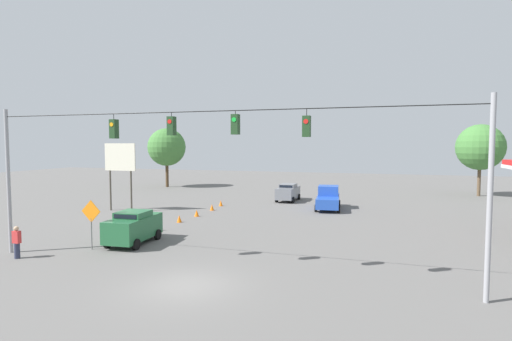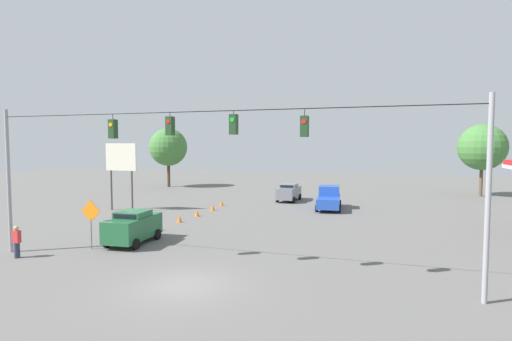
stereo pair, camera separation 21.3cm
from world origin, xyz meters
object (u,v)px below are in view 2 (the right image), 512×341
object	(u,v)px
traffic_cone_fourth	(197,213)
tree_horizon_right	(168,147)
tree_horizon_left	(482,147)
pickup_truck_blue_oncoming_deep	(329,199)
traffic_cone_third	(180,219)
traffic_cone_farthest	(222,203)
roadside_billboard	(121,163)
sedan_grey_withflow_deep	(289,192)
traffic_cone_fifth	(213,207)
pedestrian	(17,242)
work_zone_sign	(91,215)
overhead_signal_span	(201,162)
traffic_cone_nearest	(134,236)
traffic_cone_second	(159,227)
sedan_green_parked_shoulder	(133,227)

from	to	relation	value
traffic_cone_fourth	tree_horizon_right	bearing A→B (deg)	-54.33
tree_horizon_left	tree_horizon_right	xyz separation A→B (m)	(39.71, 2.10, -0.06)
pickup_truck_blue_oncoming_deep	traffic_cone_third	distance (m)	14.23
traffic_cone_farthest	roadside_billboard	bearing A→B (deg)	35.16
roadside_billboard	tree_horizon_right	distance (m)	20.32
sedan_grey_withflow_deep	traffic_cone_fourth	distance (m)	12.43
traffic_cone_fifth	pedestrian	world-z (taller)	pedestrian
pedestrian	work_zone_sign	bearing A→B (deg)	-133.06
overhead_signal_span	traffic_cone_fifth	distance (m)	18.40
overhead_signal_span	work_zone_sign	xyz separation A→B (m)	(7.88, -1.89, -3.20)
traffic_cone_nearest	tree_horizon_right	bearing A→B (deg)	-63.60
sedan_grey_withflow_deep	work_zone_sign	world-z (taller)	work_zone_sign
traffic_cone_second	pickup_truck_blue_oncoming_deep	bearing A→B (deg)	-127.47
traffic_cone_second	tree_horizon_right	world-z (taller)	tree_horizon_right
pickup_truck_blue_oncoming_deep	traffic_cone_third	world-z (taller)	pickup_truck_blue_oncoming_deep
sedan_green_parked_shoulder	traffic_cone_nearest	bearing A→B (deg)	-57.97
overhead_signal_span	traffic_cone_second	size ratio (longest dim) A/B	42.14
overhead_signal_span	sedan_grey_withflow_deep	bearing A→B (deg)	-86.39
traffic_cone_fifth	work_zone_sign	bearing A→B (deg)	85.67
traffic_cone_nearest	work_zone_sign	size ratio (longest dim) A/B	0.20
traffic_cone_second	traffic_cone_farthest	xyz separation A→B (m)	(0.18, -11.65, 0.00)
pickup_truck_blue_oncoming_deep	work_zone_sign	distance (m)	21.65
sedan_grey_withflow_deep	work_zone_sign	bearing A→B (deg)	74.32
traffic_cone_second	pedestrian	distance (m)	8.94
sedan_green_parked_shoulder	tree_horizon_left	xyz separation A→B (m)	(-25.14, -31.30, 4.64)
traffic_cone_farthest	tree_horizon_right	xyz separation A→B (m)	(13.95, -13.93, 5.33)
traffic_cone_second	traffic_cone_fourth	bearing A→B (deg)	-90.59
traffic_cone_nearest	traffic_cone_second	bearing A→B (deg)	-88.54
sedan_grey_withflow_deep	traffic_cone_third	xyz separation A→B (m)	(5.39, 13.96, -0.67)
traffic_cone_nearest	traffic_cone_farthest	xyz separation A→B (m)	(0.26, -14.69, 0.00)
sedan_green_parked_shoulder	tree_horizon_left	distance (m)	40.41
pickup_truck_blue_oncoming_deep	tree_horizon_left	distance (m)	21.84
traffic_cone_fourth	traffic_cone_fifth	world-z (taller)	same
traffic_cone_second	traffic_cone_fourth	size ratio (longest dim) A/B	1.00
roadside_billboard	tree_horizon_right	size ratio (longest dim) A/B	0.74
pickup_truck_blue_oncoming_deep	traffic_cone_fifth	bearing A→B (deg)	22.22
traffic_cone_farthest	traffic_cone_second	bearing A→B (deg)	90.90
traffic_cone_fourth	roadside_billboard	distance (m)	8.81
traffic_cone_second	pedestrian	xyz separation A→B (m)	(3.56, 8.18, 0.58)
traffic_cone_second	work_zone_sign	world-z (taller)	work_zone_sign
traffic_cone_nearest	overhead_signal_span	bearing A→B (deg)	147.24
roadside_billboard	tree_horizon_right	xyz separation A→B (m)	(6.41, -19.25, 1.24)
overhead_signal_span	tree_horizon_right	bearing A→B (deg)	-57.55
traffic_cone_second	tree_horizon_right	size ratio (longest dim) A/B	0.07
traffic_cone_third	traffic_cone_farthest	distance (m)	8.54
tree_horizon_right	work_zone_sign	bearing A→B (deg)	112.83
traffic_cone_third	tree_horizon_right	xyz separation A→B (m)	(14.03, -22.47, 5.33)
pedestrian	tree_horizon_left	size ratio (longest dim) A/B	0.21
work_zone_sign	pedestrian	world-z (taller)	work_zone_sign
traffic_cone_third	tree_horizon_right	bearing A→B (deg)	-58.03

